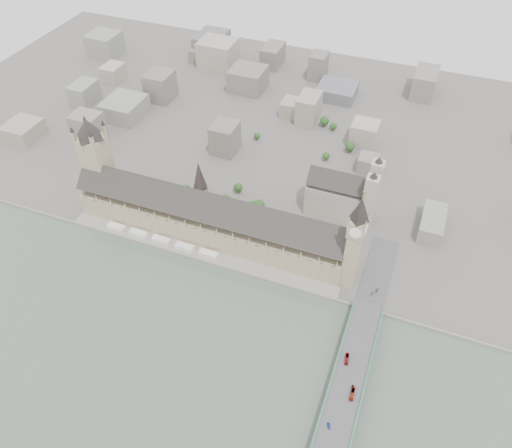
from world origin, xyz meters
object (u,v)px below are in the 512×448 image
(red_bus_north, at_px, (347,359))
(westminster_abbey, at_px, (343,195))
(westminster_bridge, at_px, (348,381))
(car_approach, at_px, (377,291))
(palace_of_westminster, at_px, (210,218))
(elizabeth_tower, at_px, (355,238))
(car_silver, at_px, (353,388))
(car_blue, at_px, (329,426))
(victoria_tower, at_px, (96,159))
(red_bus_south, at_px, (352,394))

(red_bus_north, bearing_deg, westminster_abbey, 97.65)
(westminster_bridge, height_order, car_approach, car_approach)
(palace_of_westminster, bearing_deg, elizabeth_tower, -4.85)
(westminster_bridge, xyz_separation_m, car_silver, (4.52, -7.44, 5.86))
(elizabeth_tower, xyz_separation_m, car_blue, (19.30, -136.10, -47.07))
(westminster_bridge, distance_m, car_approach, 87.46)
(elizabeth_tower, distance_m, victoria_tower, 260.64)
(westminster_bridge, distance_m, car_blue, 41.29)
(victoria_tower, height_order, red_bus_north, victoria_tower)
(red_bus_south, height_order, car_blue, red_bus_south)
(victoria_tower, bearing_deg, westminster_bridge, -21.78)
(red_bus_south, relative_size, car_approach, 1.95)
(westminster_abbey, distance_m, car_blue, 228.30)
(victoria_tower, xyz_separation_m, red_bus_north, (278.70, -99.56, -43.55))
(westminster_bridge, distance_m, car_silver, 10.50)
(westminster_bridge, relative_size, red_bus_south, 30.68)
(red_bus_south, bearing_deg, westminster_bridge, 109.22)
(elizabeth_tower, distance_m, westminster_abbey, 96.91)
(red_bus_north, height_order, car_approach, red_bus_north)
(elizabeth_tower, xyz_separation_m, car_silver, (28.52, -102.94, -47.10))
(elizabeth_tower, distance_m, car_blue, 145.30)
(victoria_tower, xyz_separation_m, red_bus_south, (289.00, -125.85, -43.48))
(westminster_bridge, xyz_separation_m, red_bus_north, (-5.30, 13.94, 6.53))
(elizabeth_tower, bearing_deg, car_blue, -81.93)
(red_bus_south, distance_m, car_silver, 4.98)
(palace_of_westminster, height_order, elizabeth_tower, elizabeth_tower)
(red_bus_south, bearing_deg, car_blue, -111.77)
(elizabeth_tower, height_order, westminster_bridge, elizabeth_tower)
(car_silver, bearing_deg, car_blue, -126.94)
(car_blue, xyz_separation_m, car_approach, (7.78, 127.80, 0.03))
(victoria_tower, distance_m, red_bus_north, 299.14)
(elizabeth_tower, relative_size, westminster_abbey, 1.58)
(westminster_abbey, bearing_deg, car_blue, -78.26)
(palace_of_westminster, height_order, car_approach, palace_of_westminster)
(palace_of_westminster, height_order, westminster_bridge, palace_of_westminster)
(elizabeth_tower, distance_m, red_bus_north, 95.69)
(westminster_abbey, xyz_separation_m, car_approach, (54.15, -95.29, -14.04))
(car_approach, bearing_deg, victoria_tower, -174.00)
(car_blue, bearing_deg, victoria_tower, 126.43)
(car_blue, bearing_deg, palace_of_westminster, 112.10)
(westminster_bridge, height_order, car_blue, car_blue)
(car_blue, height_order, car_silver, car_blue)
(westminster_abbey, bearing_deg, red_bus_south, -73.95)
(car_blue, bearing_deg, westminster_bridge, 58.71)
(car_blue, bearing_deg, car_silver, 49.77)
(elizabeth_tower, relative_size, victoria_tower, 1.07)
(car_silver, bearing_deg, red_bus_south, -105.82)
(red_bus_south, distance_m, car_approach, 99.58)
(palace_of_westminster, bearing_deg, red_bus_north, -30.76)
(westminster_abbey, bearing_deg, victoria_tower, -163.50)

